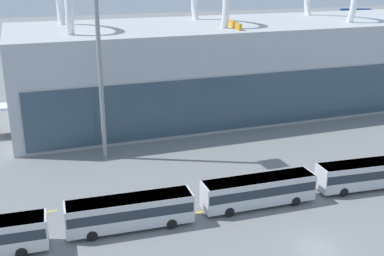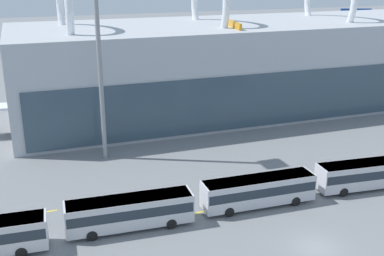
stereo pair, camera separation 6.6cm
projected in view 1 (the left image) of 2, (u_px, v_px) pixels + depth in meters
The scene contains 7 objects.
ground_plane at pixel (317, 248), 42.16m from camera, with size 440.00×440.00×0.00m, color slate.
airliner_at_gate_far at pixel (214, 69), 87.98m from camera, with size 34.21×35.29×15.54m.
shuttle_bus_1 at pixel (130, 211), 44.84m from camera, with size 12.01×3.26×3.11m.
shuttle_bus_2 at pixel (259, 189), 49.09m from camera, with size 11.96×2.98×3.11m.
shuttle_bus_3 at pixel (369, 173), 53.07m from camera, with size 12.07×3.62×3.11m.
floodlight_mast at pixel (97, 13), 56.36m from camera, with size 2.68×2.68×27.20m.
lane_stripe_4 at pixel (209, 210), 48.84m from camera, with size 8.65×0.25×0.01m, color yellow.
Camera 1 is at (-22.72, -30.70, 23.48)m, focal length 45.00 mm.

